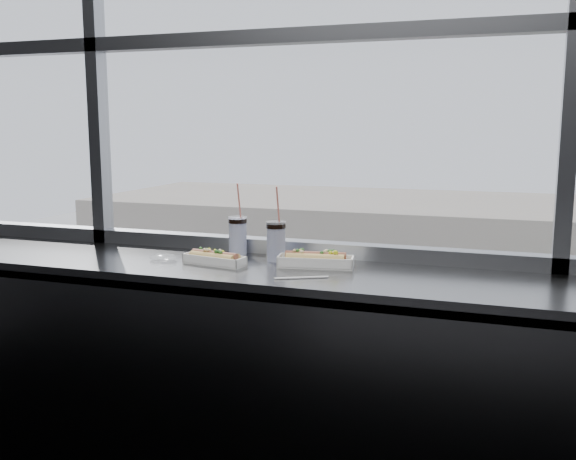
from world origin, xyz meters
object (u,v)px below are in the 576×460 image
(loose_straw, at_px, (302,278))
(tree_left, at_px, (296,315))
(tree_center, at_px, (523,323))
(hotdog_tray_right, at_px, (316,260))
(soda_cup_left, at_px, (238,233))
(car_far_b, at_px, (482,403))
(wrapper, at_px, (163,257))
(soda_cup_right, at_px, (276,239))
(car_near_b, at_px, (198,458))
(car_near_a, at_px, (64,436))
(car_far_a, at_px, (225,369))
(hotdog_tray_left, at_px, (215,258))

(loose_straw, distance_m, tree_left, 31.31)
(loose_straw, xyz_separation_m, tree_center, (1.64, 28.41, -8.51))
(hotdog_tray_right, relative_size, soda_cup_left, 1.00)
(loose_straw, height_order, tree_center, loose_straw)
(tree_left, bearing_deg, car_far_b, -22.81)
(hotdog_tray_right, height_order, wrapper, hotdog_tray_right)
(soda_cup_right, height_order, car_near_b, soda_cup_right)
(car_near_b, height_order, tree_left, tree_left)
(soda_cup_left, distance_m, car_near_a, 24.19)
(car_near_a, bearing_deg, tree_left, -23.72)
(car_far_a, bearing_deg, hotdog_tray_right, -149.72)
(wrapper, xyz_separation_m, tree_left, (-8.79, 28.30, -9.20))
(soda_cup_right, relative_size, car_far_a, 0.05)
(car_far_a, height_order, car_near_b, car_near_b)
(car_near_a, bearing_deg, hotdog_tray_right, -138.01)
(car_near_b, bearing_deg, hotdog_tray_right, -149.06)
(soda_cup_right, bearing_deg, tree_center, 86.28)
(soda_cup_right, distance_m, wrapper, 0.46)
(loose_straw, xyz_separation_m, wrapper, (-0.63, 0.11, 0.01))
(car_near_a, bearing_deg, car_far_b, -61.66)
(car_far_b, bearing_deg, wrapper, -173.96)
(hotdog_tray_right, bearing_deg, tree_center, 77.00)
(soda_cup_left, bearing_deg, hotdog_tray_right, -19.52)
(loose_straw, relative_size, car_near_b, 0.03)
(soda_cup_left, distance_m, wrapper, 0.33)
(soda_cup_right, relative_size, car_near_a, 0.05)
(tree_left, bearing_deg, soda_cup_left, -72.18)
(wrapper, bearing_deg, car_far_a, 114.46)
(soda_cup_left, height_order, soda_cup_right, same)
(hotdog_tray_right, xyz_separation_m, tree_left, (-9.41, 28.21, -9.22))
(soda_cup_right, distance_m, car_near_a, 24.36)
(hotdog_tray_left, xyz_separation_m, tree_left, (-9.02, 28.30, -9.21))
(car_far_a, xyz_separation_m, tree_center, (13.32, 4.00, 2.47))
(hotdog_tray_right, height_order, soda_cup_left, soda_cup_left)
(hotdog_tray_right, relative_size, wrapper, 2.80)
(loose_straw, distance_m, car_near_b, 21.68)
(tree_center, bearing_deg, hotdog_tray_right, -93.34)
(soda_cup_left, relative_size, car_far_a, 0.05)
(hotdog_tray_right, relative_size, tree_left, 0.07)
(soda_cup_left, xyz_separation_m, tree_left, (-9.03, 28.08, -9.28))
(wrapper, height_order, car_near_b, wrapper)
(car_far_a, height_order, car_far_b, car_far_b)
(soda_cup_right, relative_size, tree_left, 0.07)
(loose_straw, relative_size, tree_left, 0.05)
(tree_center, bearing_deg, car_far_b, -111.15)
(car_far_a, distance_m, car_near_b, 8.42)
(hotdog_tray_right, relative_size, car_near_b, 0.04)
(soda_cup_right, distance_m, car_far_b, 26.55)
(hotdog_tray_right, height_order, car_near_a, hotdog_tray_right)
(soda_cup_right, xyz_separation_m, tree_left, (-9.23, 28.15, -9.28))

